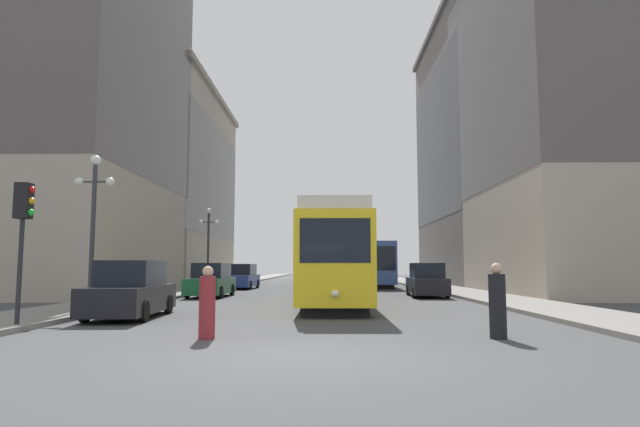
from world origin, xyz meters
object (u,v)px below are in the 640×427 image
(parked_car_left_mid, at_px, (131,291))
(lamp_post_left_near, at_px, (94,207))
(pedestrian_crossing_near, at_px, (207,305))
(traffic_light_near_left, at_px, (24,215))
(parked_car_left_far, at_px, (211,281))
(parked_car_left_near, at_px, (243,277))
(pedestrian_crossing_far, at_px, (497,303))
(transit_bus, at_px, (374,263))
(streetcar, at_px, (333,256))
(parked_car_right_far, at_px, (427,281))
(lamp_post_left_far, at_px, (208,236))

(parked_car_left_mid, height_order, lamp_post_left_near, lamp_post_left_near)
(pedestrian_crossing_near, height_order, traffic_light_near_left, traffic_light_near_left)
(parked_car_left_far, bearing_deg, parked_car_left_near, 91.01)
(pedestrian_crossing_far, distance_m, lamp_post_left_near, 13.84)
(transit_bus, xyz_separation_m, pedestrian_crossing_near, (-6.46, -30.83, -1.18))
(streetcar, relative_size, traffic_light_near_left, 3.64)
(pedestrian_crossing_far, distance_m, traffic_light_near_left, 12.17)
(transit_bus, distance_m, pedestrian_crossing_near, 31.52)
(parked_car_right_far, bearing_deg, transit_bus, -80.57)
(parked_car_left_mid, relative_size, lamp_post_left_far, 0.87)
(parked_car_left_near, relative_size, pedestrian_crossing_far, 2.93)
(streetcar, distance_m, pedestrian_crossing_far, 11.49)
(parked_car_right_far, height_order, lamp_post_left_far, lamp_post_left_far)
(transit_bus, bearing_deg, pedestrian_crossing_far, -88.49)
(traffic_light_near_left, relative_size, lamp_post_left_far, 0.67)
(parked_car_left_far, height_order, pedestrian_crossing_far, parked_car_left_far)
(parked_car_left_near, bearing_deg, pedestrian_crossing_near, -80.22)
(parked_car_left_mid, relative_size, parked_car_right_far, 1.02)
(streetcar, relative_size, pedestrian_crossing_far, 7.84)
(parked_car_left_far, bearing_deg, streetcar, -39.39)
(transit_bus, height_order, lamp_post_left_far, lamp_post_left_far)
(parked_car_right_far, bearing_deg, pedestrian_crossing_far, 87.73)
(transit_bus, distance_m, traffic_light_near_left, 31.52)
(streetcar, bearing_deg, traffic_light_near_left, -131.41)
(parked_car_left_near, bearing_deg, parked_car_right_far, -39.22)
(pedestrian_crossing_far, bearing_deg, lamp_post_left_far, 35.75)
(pedestrian_crossing_near, bearing_deg, lamp_post_left_near, -167.64)
(parked_car_left_far, height_order, traffic_light_near_left, traffic_light_near_left)
(pedestrian_crossing_far, distance_m, lamp_post_left_far, 26.88)
(transit_bus, bearing_deg, lamp_post_left_far, -148.82)
(parked_car_left_near, relative_size, lamp_post_left_near, 0.92)
(parked_car_left_mid, bearing_deg, pedestrian_crossing_near, -57.12)
(parked_car_left_far, xyz_separation_m, traffic_light_near_left, (-1.68, -14.93, 2.14))
(transit_bus, height_order, parked_car_left_far, transit_bus)
(parked_car_left_near, xyz_separation_m, parked_car_right_far, (11.68, -10.31, -0.00))
(parked_car_left_far, bearing_deg, parked_car_right_far, 1.95)
(pedestrian_crossing_near, height_order, lamp_post_left_near, lamp_post_left_near)
(parked_car_left_near, bearing_deg, parked_car_left_mid, -87.79)
(parked_car_left_mid, bearing_deg, transit_bus, 65.60)
(parked_car_left_near, height_order, parked_car_right_far, same)
(parked_car_left_mid, bearing_deg, lamp_post_left_near, 143.83)
(parked_car_left_mid, xyz_separation_m, lamp_post_left_near, (-1.90, 1.23, 2.87))
(parked_car_left_near, xyz_separation_m, lamp_post_left_near, (-1.90, -20.86, 2.87))
(parked_car_right_far, distance_m, pedestrian_crossing_near, 18.57)
(parked_car_left_mid, distance_m, pedestrian_crossing_far, 11.28)
(transit_bus, bearing_deg, parked_car_right_far, -82.18)
(parked_car_right_far, distance_m, lamp_post_left_near, 17.44)
(transit_bus, xyz_separation_m, lamp_post_left_far, (-11.95, -6.89, 1.81))
(streetcar, relative_size, lamp_post_left_far, 2.44)
(traffic_light_near_left, bearing_deg, pedestrian_crossing_far, -7.03)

